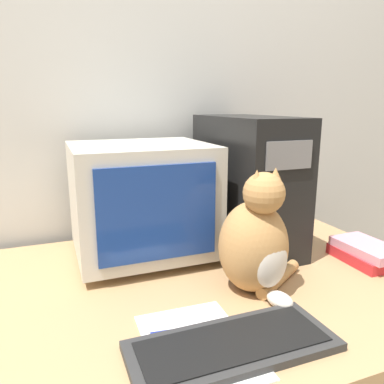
# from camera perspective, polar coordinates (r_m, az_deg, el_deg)

# --- Properties ---
(wall_back) EXTENTS (7.00, 0.05, 2.50)m
(wall_back) POSITION_cam_1_polar(r_m,az_deg,el_deg) (1.48, -8.95, 13.55)
(wall_back) COLOR silver
(wall_back) RESTS_ON ground_plane
(crt_monitor) EXTENTS (0.42, 0.39, 0.37)m
(crt_monitor) POSITION_cam_1_polar(r_m,az_deg,el_deg) (1.21, -7.63, -1.16)
(crt_monitor) COLOR beige
(crt_monitor) RESTS_ON desk
(computer_tower) EXTENTS (0.22, 0.48, 0.45)m
(computer_tower) POSITION_cam_1_polar(r_m,az_deg,el_deg) (1.31, 8.28, 1.48)
(computer_tower) COLOR black
(computer_tower) RESTS_ON desk
(keyboard) EXTENTS (0.43, 0.18, 0.02)m
(keyboard) POSITION_cam_1_polar(r_m,az_deg,el_deg) (0.83, 5.93, -22.31)
(keyboard) COLOR #2D2D2D
(keyboard) RESTS_ON desk
(cat) EXTENTS (0.29, 0.25, 0.34)m
(cat) POSITION_cam_1_polar(r_m,az_deg,el_deg) (1.01, 9.79, -7.61)
(cat) COLOR #B7844C
(cat) RESTS_ON desk
(book_stack) EXTENTS (0.14, 0.22, 0.06)m
(book_stack) POSITION_cam_1_polar(r_m,az_deg,el_deg) (1.33, 24.96, -8.36)
(book_stack) COLOR red
(book_stack) RESTS_ON desk
(pen) EXTENTS (0.15, 0.03, 0.01)m
(pen) POSITION_cam_1_polar(r_m,az_deg,el_deg) (0.88, -1.25, -20.21)
(pen) COLOR navy
(pen) RESTS_ON desk
(paper_sheet) EXTENTS (0.22, 0.30, 0.00)m
(paper_sheet) POSITION_cam_1_polar(r_m,az_deg,el_deg) (0.84, 0.89, -22.25)
(paper_sheet) COLOR white
(paper_sheet) RESTS_ON desk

